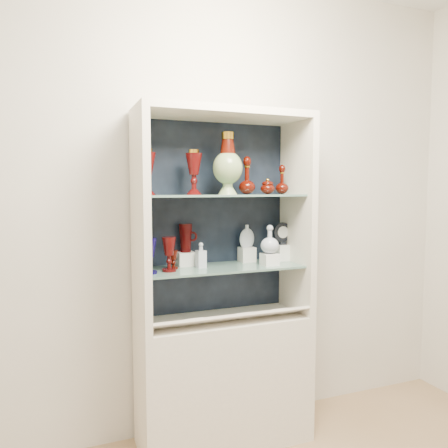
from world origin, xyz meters
name	(u,v)px	position (x,y,z in m)	size (l,w,h in m)	color
wall_back	(211,205)	(0.00, 1.75, 1.40)	(3.50, 0.02, 2.80)	beige
cabinet_base	(224,380)	(0.00, 1.53, 0.38)	(1.00, 0.40, 0.75)	beige
cabinet_back_panel	(213,218)	(0.00, 1.72, 1.32)	(0.98, 0.02, 1.15)	black
cabinet_side_left	(140,222)	(-0.48, 1.53, 1.32)	(0.04, 0.40, 1.15)	beige
cabinet_side_right	(297,218)	(0.48, 1.53, 1.32)	(0.04, 0.40, 1.15)	beige
cabinet_top_cap	(224,114)	(0.00, 1.53, 1.92)	(1.00, 0.40, 0.04)	beige
shelf_lower	(223,267)	(0.00, 1.55, 1.04)	(0.92, 0.34, 0.01)	slate
shelf_upper	(223,195)	(0.00, 1.55, 1.46)	(0.92, 0.34, 0.01)	slate
label_ledge	(231,318)	(0.00, 1.42, 0.78)	(0.92, 0.18, 0.01)	beige
label_card_0	(243,314)	(0.07, 1.42, 0.80)	(0.10, 0.07, 0.00)	white
label_card_1	(277,310)	(0.29, 1.42, 0.80)	(0.10, 0.07, 0.00)	white
label_card_2	(193,320)	(-0.22, 1.42, 0.80)	(0.10, 0.07, 0.00)	white
pedestal_lamp_left	(147,172)	(-0.44, 1.52, 1.59)	(0.09, 0.09, 0.24)	#3F0706
pedestal_lamp_right	(194,172)	(-0.18, 1.54, 1.59)	(0.10, 0.10, 0.25)	#3F0706
enamel_urn	(228,163)	(0.01, 1.50, 1.64)	(0.17, 0.17, 0.35)	#0A4A19
ruby_decanter_a	(247,173)	(0.14, 1.53, 1.59)	(0.10, 0.10, 0.25)	#470B03
ruby_decanter_b	(282,178)	(0.39, 1.55, 1.56)	(0.08, 0.08, 0.19)	#470B03
lidded_bowl	(267,186)	(0.27, 1.52, 1.52)	(0.08, 0.08, 0.10)	#470B03
cobalt_goblet	(149,256)	(-0.44, 1.50, 1.15)	(0.08, 0.08, 0.19)	#0C0539
ruby_goblet_tall	(169,254)	(-0.33, 1.52, 1.14)	(0.08, 0.08, 0.19)	#3F0706
ruby_goblet_small	(173,260)	(-0.29, 1.58, 1.10)	(0.05, 0.05, 0.11)	#470B03
riser_ruby_pitcher	(186,259)	(-0.19, 1.66, 1.09)	(0.10, 0.10, 0.08)	silver
ruby_pitcher	(186,238)	(-0.19, 1.66, 1.21)	(0.13, 0.08, 0.17)	#3F0706
clear_square_bottle	(201,255)	(-0.13, 1.56, 1.12)	(0.05, 0.05, 0.15)	#A8B3C4
riser_flat_flask	(247,254)	(0.20, 1.65, 1.09)	(0.09, 0.09, 0.09)	silver
flat_flask	(247,236)	(0.20, 1.65, 1.21)	(0.10, 0.04, 0.14)	silver
riser_clear_round_decanter	(270,259)	(0.27, 1.48, 1.08)	(0.09, 0.09, 0.07)	silver
clear_round_decanter	(270,240)	(0.27, 1.48, 1.20)	(0.11, 0.11, 0.16)	#A8B3C4
riser_cameo_medallion	(282,252)	(0.43, 1.61, 1.10)	(0.08, 0.08, 0.10)	silver
cameo_medallion	(283,233)	(0.43, 1.61, 1.22)	(0.12, 0.04, 0.15)	black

